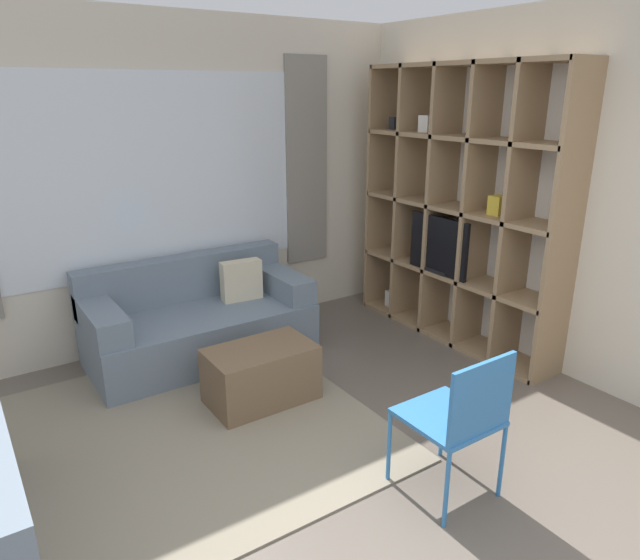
{
  "coord_description": "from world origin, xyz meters",
  "views": [
    {
      "loc": [
        -1.47,
        -1.3,
        2.11
      ],
      "look_at": [
        0.62,
        1.81,
        0.85
      ],
      "focal_mm": 32.0,
      "sensor_mm": 36.0,
      "label": 1
    }
  ],
  "objects_px": {
    "folding_chair": "(461,414)",
    "couch_main": "(199,321)",
    "ottoman": "(261,375)",
    "shelving_unit": "(461,209)"
  },
  "relations": [
    {
      "from": "ottoman",
      "to": "shelving_unit",
      "type": "bearing_deg",
      "value": 2.35
    },
    {
      "from": "ottoman",
      "to": "folding_chair",
      "type": "xyz_separation_m",
      "value": [
        0.38,
        -1.47,
        0.31
      ]
    },
    {
      "from": "shelving_unit",
      "to": "couch_main",
      "type": "height_order",
      "value": "shelving_unit"
    },
    {
      "from": "shelving_unit",
      "to": "ottoman",
      "type": "height_order",
      "value": "shelving_unit"
    },
    {
      "from": "shelving_unit",
      "to": "ottoman",
      "type": "bearing_deg",
      "value": -177.65
    },
    {
      "from": "folding_chair",
      "to": "couch_main",
      "type": "bearing_deg",
      "value": -79.66
    },
    {
      "from": "shelving_unit",
      "to": "folding_chair",
      "type": "xyz_separation_m",
      "value": [
        -1.6,
        -1.55,
        -0.63
      ]
    },
    {
      "from": "couch_main",
      "to": "shelving_unit",
      "type": "bearing_deg",
      "value": -23.14
    },
    {
      "from": "shelving_unit",
      "to": "folding_chair",
      "type": "bearing_deg",
      "value": -135.85
    },
    {
      "from": "shelving_unit",
      "to": "ottoman",
      "type": "xyz_separation_m",
      "value": [
        -1.99,
        -0.08,
        -0.94
      ]
    }
  ]
}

